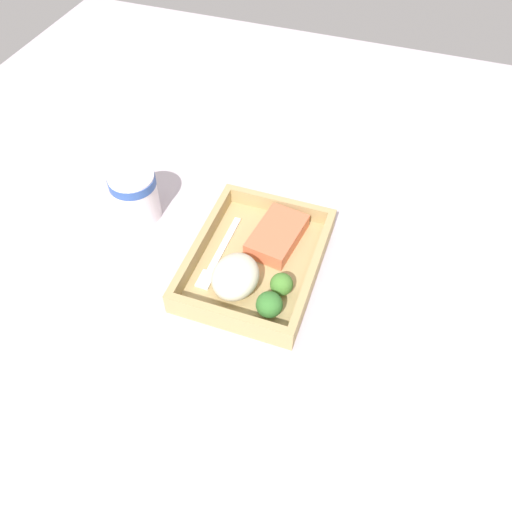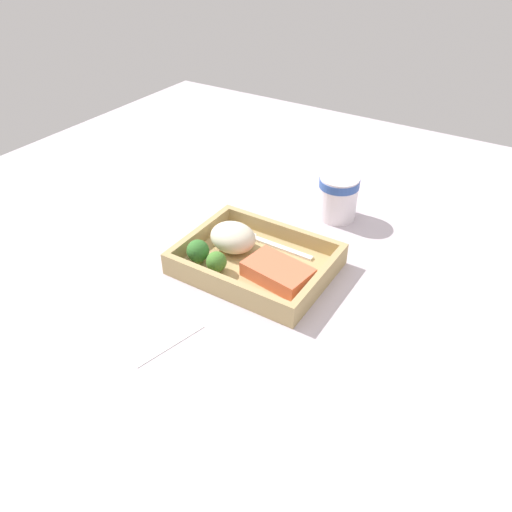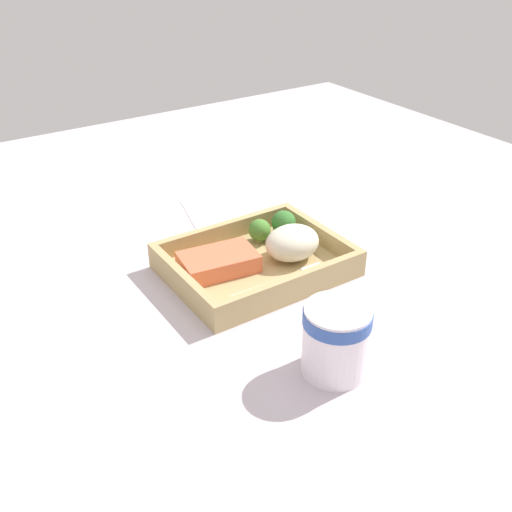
# 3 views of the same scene
# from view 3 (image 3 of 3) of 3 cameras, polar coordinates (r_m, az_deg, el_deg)

# --- Properties ---
(ground_plane) EXTENTS (1.60, 1.60, 0.02)m
(ground_plane) POSITION_cam_3_polar(r_m,az_deg,el_deg) (0.91, 0.00, -2.00)
(ground_plane) COLOR #BFB2BC
(takeout_tray) EXTENTS (0.26, 0.20, 0.01)m
(takeout_tray) POSITION_cam_3_polar(r_m,az_deg,el_deg) (0.90, 0.00, -1.14)
(takeout_tray) COLOR tan
(takeout_tray) RESTS_ON ground_plane
(tray_rim) EXTENTS (0.26, 0.20, 0.03)m
(tray_rim) POSITION_cam_3_polar(r_m,az_deg,el_deg) (0.89, 0.00, -0.01)
(tray_rim) COLOR tan
(tray_rim) RESTS_ON takeout_tray
(salmon_fillet) EXTENTS (0.12, 0.08, 0.03)m
(salmon_fillet) POSITION_cam_3_polar(r_m,az_deg,el_deg) (0.88, -3.59, -0.58)
(salmon_fillet) COLOR #E66B46
(salmon_fillet) RESTS_ON takeout_tray
(mashed_potatoes) EXTENTS (0.09, 0.07, 0.05)m
(mashed_potatoes) POSITION_cam_3_polar(r_m,az_deg,el_deg) (0.91, 3.48, 1.27)
(mashed_potatoes) COLOR beige
(mashed_potatoes) RESTS_ON takeout_tray
(broccoli_floret_1) EXTENTS (0.04, 0.04, 0.04)m
(broccoli_floret_1) POSITION_cam_3_polar(r_m,az_deg,el_deg) (0.95, 0.35, 2.45)
(broccoli_floret_1) COLOR #7D9B53
(broccoli_floret_1) RESTS_ON takeout_tray
(broccoli_floret_2) EXTENTS (0.04, 0.04, 0.04)m
(broccoli_floret_2) POSITION_cam_3_polar(r_m,az_deg,el_deg) (0.97, 2.65, 3.15)
(broccoli_floret_2) COLOR #76A452
(broccoli_floret_2) RESTS_ON takeout_tray
(fork) EXTENTS (0.16, 0.02, 0.00)m
(fork) POSITION_cam_3_polar(r_m,az_deg,el_deg) (0.86, 2.86, -2.28)
(fork) COLOR white
(fork) RESTS_ON takeout_tray
(paper_cup) EXTENTS (0.08, 0.08, 0.09)m
(paper_cup) POSITION_cam_3_polar(r_m,az_deg,el_deg) (0.70, 7.61, -7.65)
(paper_cup) COLOR white
(paper_cup) RESTS_ON ground_plane
(receipt_slip) EXTENTS (0.12, 0.14, 0.00)m
(receipt_slip) POSITION_cam_3_polar(r_m,az_deg,el_deg) (1.09, -4.10, 4.35)
(receipt_slip) COLOR white
(receipt_slip) RESTS_ON ground_plane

